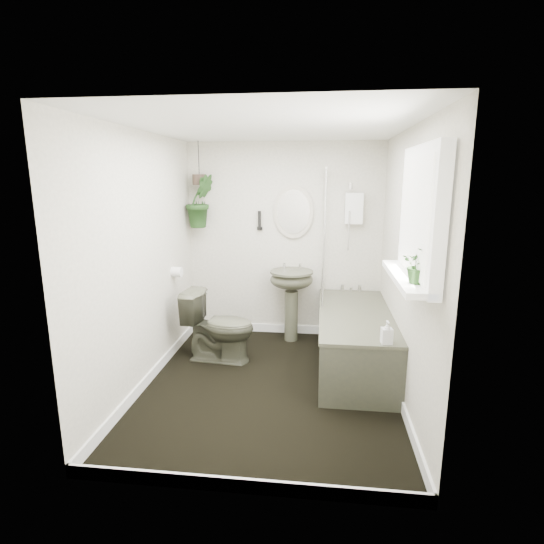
# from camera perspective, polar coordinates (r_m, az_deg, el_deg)

# --- Properties ---
(floor) EXTENTS (2.30, 2.80, 0.02)m
(floor) POSITION_cam_1_polar(r_m,az_deg,el_deg) (4.10, -0.25, -15.09)
(floor) COLOR black
(floor) RESTS_ON ground
(ceiling) EXTENTS (2.30, 2.80, 0.02)m
(ceiling) POSITION_cam_1_polar(r_m,az_deg,el_deg) (3.65, -0.29, 19.14)
(ceiling) COLOR white
(ceiling) RESTS_ON ground
(wall_back) EXTENTS (2.30, 0.02, 2.30)m
(wall_back) POSITION_cam_1_polar(r_m,az_deg,el_deg) (5.09, 1.66, 4.18)
(wall_back) COLOR beige
(wall_back) RESTS_ON ground
(wall_front) EXTENTS (2.30, 0.02, 2.30)m
(wall_front) POSITION_cam_1_polar(r_m,az_deg,el_deg) (2.36, -4.45, -5.87)
(wall_front) COLOR beige
(wall_front) RESTS_ON ground
(wall_left) EXTENTS (0.02, 2.80, 2.30)m
(wall_left) POSITION_cam_1_polar(r_m,az_deg,el_deg) (4.01, -16.96, 1.35)
(wall_left) COLOR beige
(wall_left) RESTS_ON ground
(wall_right) EXTENTS (0.02, 2.80, 2.30)m
(wall_right) POSITION_cam_1_polar(r_m,az_deg,el_deg) (3.75, 17.63, 0.54)
(wall_right) COLOR beige
(wall_right) RESTS_ON ground
(skirting) EXTENTS (2.30, 2.80, 0.10)m
(skirting) POSITION_cam_1_polar(r_m,az_deg,el_deg) (4.07, -0.25, -14.34)
(skirting) COLOR white
(skirting) RESTS_ON floor
(bathtub) EXTENTS (0.72, 1.72, 0.58)m
(bathtub) POSITION_cam_1_polar(r_m,az_deg,el_deg) (4.42, 11.03, -8.93)
(bathtub) COLOR #404131
(bathtub) RESTS_ON floor
(bath_screen) EXTENTS (0.04, 0.72, 1.40)m
(bath_screen) POSITION_cam_1_polar(r_m,az_deg,el_deg) (4.63, 7.03, 4.89)
(bath_screen) COLOR silver
(bath_screen) RESTS_ON bathtub
(shower_box) EXTENTS (0.20, 0.10, 0.35)m
(shower_box) POSITION_cam_1_polar(r_m,az_deg,el_deg) (4.97, 10.95, 8.40)
(shower_box) COLOR white
(shower_box) RESTS_ON wall_back
(oval_mirror) EXTENTS (0.46, 0.03, 0.62)m
(oval_mirror) POSITION_cam_1_polar(r_m,az_deg,el_deg) (5.00, 2.91, 8.06)
(oval_mirror) COLOR #BBB39D
(oval_mirror) RESTS_ON wall_back
(wall_sconce) EXTENTS (0.04, 0.04, 0.22)m
(wall_sconce) POSITION_cam_1_polar(r_m,az_deg,el_deg) (5.04, -1.69, 6.97)
(wall_sconce) COLOR black
(wall_sconce) RESTS_ON wall_back
(toilet_roll_holder) EXTENTS (0.11, 0.11, 0.11)m
(toilet_roll_holder) POSITION_cam_1_polar(r_m,az_deg,el_deg) (4.68, -12.70, 0.01)
(toilet_roll_holder) COLOR white
(toilet_roll_holder) RESTS_ON wall_left
(window_recess) EXTENTS (0.08, 1.00, 0.90)m
(window_recess) POSITION_cam_1_polar(r_m,az_deg,el_deg) (2.98, 19.41, 7.19)
(window_recess) COLOR white
(window_recess) RESTS_ON wall_right
(window_sill) EXTENTS (0.18, 1.00, 0.04)m
(window_sill) POSITION_cam_1_polar(r_m,az_deg,el_deg) (3.03, 17.54, -0.66)
(window_sill) COLOR white
(window_sill) RESTS_ON wall_right
(window_blinds) EXTENTS (0.01, 0.86, 0.76)m
(window_blinds) POSITION_cam_1_polar(r_m,az_deg,el_deg) (2.97, 18.55, 7.23)
(window_blinds) COLOR white
(window_blinds) RESTS_ON wall_right
(toilet) EXTENTS (0.77, 0.49, 0.75)m
(toilet) POSITION_cam_1_polar(r_m,az_deg,el_deg) (4.51, -7.09, -7.20)
(toilet) COLOR #404131
(toilet) RESTS_ON floor
(pedestal_sink) EXTENTS (0.56, 0.50, 0.85)m
(pedestal_sink) POSITION_cam_1_polar(r_m,az_deg,el_deg) (4.99, 2.61, -4.53)
(pedestal_sink) COLOR #404131
(pedestal_sink) RESTS_ON floor
(sill_plant) EXTENTS (0.25, 0.22, 0.23)m
(sill_plant) POSITION_cam_1_polar(r_m,az_deg,el_deg) (2.77, 19.27, 0.90)
(sill_plant) COLOR black
(sill_plant) RESTS_ON window_sill
(hanging_plant) EXTENTS (0.43, 0.42, 0.61)m
(hanging_plant) POSITION_cam_1_polar(r_m,az_deg,el_deg) (5.06, -9.63, 9.37)
(hanging_plant) COLOR black
(hanging_plant) RESTS_ON ceiling
(soap_bottle) EXTENTS (0.09, 0.10, 0.19)m
(soap_bottle) POSITION_cam_1_polar(r_m,az_deg,el_deg) (3.57, 15.19, -7.82)
(soap_bottle) COLOR #372B2A
(soap_bottle) RESTS_ON bathtub
(hanging_pot) EXTENTS (0.16, 0.16, 0.12)m
(hanging_pot) POSITION_cam_1_polar(r_m,az_deg,el_deg) (5.05, -9.73, 12.15)
(hanging_pot) COLOR #392B22
(hanging_pot) RESTS_ON ceiling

